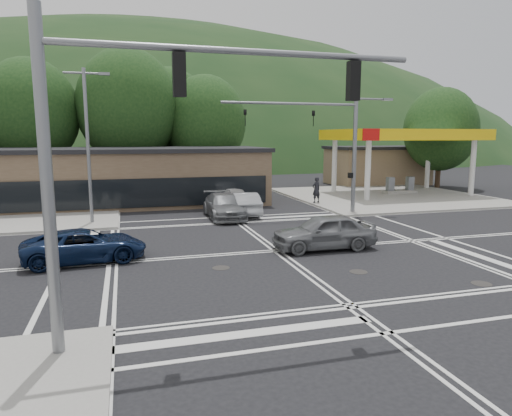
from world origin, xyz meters
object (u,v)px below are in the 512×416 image
object	(u,v)px
car_queue_b	(229,194)
car_grey_center	(324,232)
car_blue_west	(85,246)
car_queue_a	(244,204)
car_northbound	(224,206)
pedestrian	(316,190)

from	to	relation	value
car_queue_b	car_grey_center	bearing A→B (deg)	90.38
car_blue_west	car_queue_a	xyz separation A→B (m)	(9.23, 9.22, 0.08)
car_blue_west	car_queue_b	distance (m)	16.57
car_northbound	pedestrian	size ratio (longest dim) A/B	2.71
car_queue_a	car_queue_b	size ratio (longest dim) A/B	0.95
car_grey_center	pedestrian	distance (m)	14.07
car_northbound	pedestrian	xyz separation A→B (m)	(8.00, 3.73, 0.36)
car_queue_a	car_northbound	size ratio (longest dim) A/B	0.86
car_grey_center	car_northbound	size ratio (longest dim) A/B	0.90
pedestrian	car_queue_b	bearing A→B (deg)	-27.65
car_blue_west	car_queue_b	world-z (taller)	car_queue_b
car_grey_center	car_northbound	distance (m)	9.69
car_blue_west	pedestrian	xyz separation A→B (m)	(15.73, 12.23, 0.45)
pedestrian	car_grey_center	bearing A→B (deg)	53.42
car_blue_west	car_northbound	xyz separation A→B (m)	(7.73, 8.50, 0.09)
car_blue_west	car_grey_center	bearing A→B (deg)	-101.10
pedestrian	car_queue_a	bearing A→B (deg)	10.39
pedestrian	car_northbound	bearing A→B (deg)	10.54
car_queue_a	pedestrian	distance (m)	7.17
car_queue_b	car_northbound	world-z (taller)	car_queue_b
car_queue_a	pedestrian	size ratio (longest dim) A/B	2.34
car_blue_west	pedestrian	world-z (taller)	pedestrian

